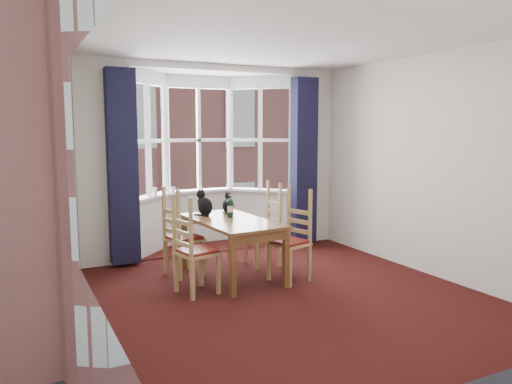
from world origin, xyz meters
TOP-DOWN VIEW (x-y plane):
  - floor at (0.00, 0.00)m, footprint 4.50×4.50m
  - ceiling at (0.00, 0.00)m, footprint 4.50×4.50m
  - wall_left at (-2.00, 0.00)m, footprint 0.00×4.50m
  - wall_right at (2.00, 0.00)m, footprint 0.00×4.50m
  - wall_near at (0.00, -2.25)m, footprint 4.00×0.00m
  - wall_back_pier_left at (-1.65, 2.25)m, footprint 0.70×0.12m
  - wall_back_pier_right at (1.65, 2.25)m, footprint 0.70×0.12m
  - bay_window at (0.00, 2.75)m, footprint 2.76×0.94m
  - curtain_left at (-1.42, 2.07)m, footprint 0.38×0.22m
  - curtain_right at (1.42, 2.07)m, footprint 0.38×0.22m
  - dining_table at (-0.33, 0.95)m, footprint 0.90×1.55m
  - chair_left_near at (-1.02, 0.54)m, footprint 0.48×0.49m
  - chair_left_far at (-0.93, 1.27)m, footprint 0.48×0.49m
  - chair_right_near at (0.32, 0.52)m, footprint 0.50×0.51m
  - chair_right_far at (0.37, 1.28)m, footprint 0.41×0.43m
  - cat_left at (-0.51, 1.40)m, footprint 0.25×0.30m
  - cat_right at (-0.16, 1.43)m, footprint 0.22×0.24m
  - wine_bottle at (-0.28, 1.09)m, footprint 0.08×0.08m
  - candle_tall at (-0.84, 2.60)m, footprint 0.06×0.06m
  - candle_short at (-0.70, 2.63)m, footprint 0.06×0.06m
  - candle_extra at (-0.55, 2.65)m, footprint 0.05×0.05m
  - street at (0.00, 32.25)m, footprint 80.00×80.00m
  - tenement_building at (0.00, 14.01)m, footprint 18.40×7.80m

SIDE VIEW (x-z plane):
  - street at x=0.00m, z-range -6.00..-6.00m
  - floor at x=0.00m, z-range 0.00..0.00m
  - chair_left_near at x=-1.02m, z-range 0.01..0.93m
  - chair_left_far at x=-0.93m, z-range 0.01..0.93m
  - chair_right_near at x=0.32m, z-range 0.01..0.93m
  - chair_right_far at x=0.37m, z-range 0.01..0.93m
  - dining_table at x=-0.33m, z-range 0.28..1.02m
  - cat_right at x=-0.16m, z-range 0.70..0.99m
  - wine_bottle at x=-0.28m, z-range 0.72..1.02m
  - cat_left at x=-0.51m, z-range 0.69..1.05m
  - candle_extra at x=-0.55m, z-range 0.87..0.98m
  - candle_short at x=-0.70m, z-range 0.87..0.98m
  - candle_tall at x=-0.84m, z-range 0.87..0.99m
  - curtain_left at x=-1.42m, z-range 0.05..2.65m
  - curtain_right at x=1.42m, z-range 0.05..2.65m
  - wall_left at x=-2.00m, z-range -0.85..3.65m
  - wall_right at x=2.00m, z-range -0.85..3.65m
  - wall_near at x=0.00m, z-range -0.60..3.40m
  - wall_back_pier_left at x=-1.65m, z-range 0.00..2.80m
  - wall_back_pier_right at x=1.65m, z-range 0.00..2.80m
  - bay_window at x=0.00m, z-range 0.00..2.80m
  - tenement_building at x=0.00m, z-range -6.00..9.20m
  - ceiling at x=0.00m, z-range 2.80..2.80m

